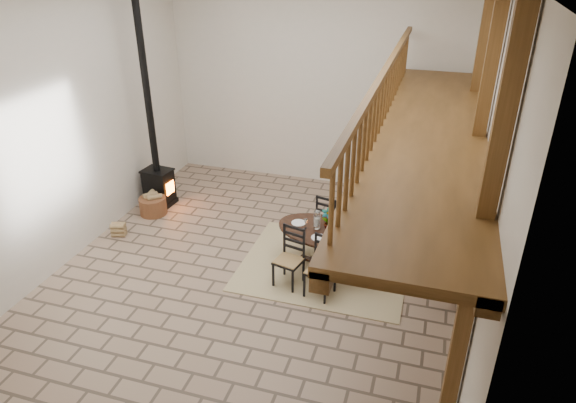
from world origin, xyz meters
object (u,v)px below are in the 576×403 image
(log_basket, at_px, (153,205))
(log_stack, at_px, (119,230))
(wood_stove, at_px, (155,157))
(dining_table, at_px, (325,246))

(log_basket, height_order, log_stack, log_basket)
(wood_stove, xyz_separation_m, log_basket, (0.10, -0.49, -0.92))
(wood_stove, xyz_separation_m, log_stack, (-0.09, -1.54, -0.99))
(dining_table, bearing_deg, log_basket, -179.39)
(wood_stove, bearing_deg, dining_table, -12.53)
(dining_table, distance_m, log_stack, 4.27)
(dining_table, bearing_deg, wood_stove, 174.62)
(log_basket, xyz_separation_m, log_stack, (-0.19, -1.05, -0.07))
(dining_table, relative_size, log_stack, 6.94)
(dining_table, relative_size, wood_stove, 0.45)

